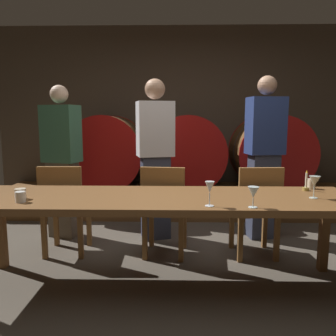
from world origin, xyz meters
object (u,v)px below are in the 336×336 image
Objects in this scene: wine_glass_center_right at (253,193)px; wine_glass_far_right at (314,182)px; wine_barrel_left at (109,152)px; candle_center at (306,185)px; chair_left at (64,206)px; cup_left at (20,194)px; cup_right at (311,184)px; wine_glass_center_left at (210,188)px; cup_center at (20,197)px; guest_center at (155,158)px; wine_barrel_right at (270,152)px; wine_barrel_center at (187,152)px; guest_left at (62,161)px; dining_table at (159,204)px; chair_center at (164,207)px; guest_right at (264,157)px; chair_right at (256,207)px.

wine_glass_far_right is (0.51, 0.28, 0.02)m from wine_glass_center_right.
candle_center is (1.99, -1.92, -0.08)m from wine_barrel_left.
chair_left is 0.79m from cup_left.
wine_glass_center_right is (-0.55, -0.55, 0.05)m from candle_center.
candle_center is at bearing -133.99° from cup_right.
wine_glass_far_right is (0.79, 0.25, -0.00)m from wine_glass_center_left.
wine_glass_far_right reaches higher than cup_center.
cup_center is at bearing -168.47° from candle_center.
guest_center is 1.49m from wine_glass_center_left.
wine_barrel_right reaches higher than wine_glass_center_left.
cup_left is (-0.06, -0.74, 0.28)m from chair_left.
candle_center is at bearing -97.05° from wine_barrel_right.
wine_barrel_center is at bearing 91.65° from wine_glass_center_left.
candle_center is at bearing 174.39° from guest_left.
dining_table is 3.37× the size of chair_center.
wine_barrel_center is at bearing 98.12° from wine_glass_center_right.
guest_right reaches higher than guest_left.
cup_center is at bearing 41.94° from guest_center.
candle_center reaches higher than wine_glass_far_right.
wine_barrel_left is 5.92× the size of candle_center.
candle_center is at bearing 85.88° from guest_right.
chair_center reaches higher than cup_right.
wine_barrel_right reaches higher than chair_center.
cup_right reaches higher than cup_center.
cup_right is at bearing 13.54° from dining_table.
cup_center is at bearing 20.02° from chair_right.
chair_center is (-1.40, -1.54, -0.37)m from wine_barrel_right.
guest_left reaches higher than cup_left.
wine_barrel_center is 6.03× the size of wine_glass_center_left.
dining_table is (0.80, -2.14, -0.19)m from wine_barrel_left.
chair_right is at bearing 60.45° from guest_right.
cup_right is at bearing -62.04° from wine_barrel_center.
wine_glass_far_right is (1.14, -0.04, 0.18)m from dining_table.
guest_right reaches higher than cup_right.
wine_barrel_right is at bearing 82.95° from candle_center.
cup_center reaches higher than dining_table.
wine_barrel_right is 2.73m from guest_left.
chair_center is at bearing -99.61° from wine_barrel_center.
wine_glass_center_right reaches higher than cup_center.
guest_right is at bearing 100.88° from cup_right.
cup_right is (0.63, 0.62, -0.06)m from wine_glass_center_right.
cup_left is (-1.00, -0.11, 0.10)m from dining_table.
wine_barrel_center reaches higher than chair_left.
dining_table is 1.14m from chair_left.
wine_glass_center_right is at bearing -6.09° from wine_glass_center_left.
wine_barrel_left is 0.34× the size of dining_table.
chair_left is 0.88m from cup_center.
cup_center is at bearing 176.07° from wine_glass_center_right.
dining_table is at bearing -69.43° from wine_barrel_left.
guest_center reaches higher than wine_glass_center_right.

